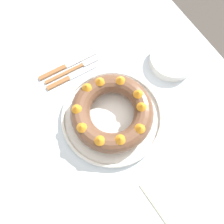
{
  "coord_description": "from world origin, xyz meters",
  "views": [
    {
      "loc": [
        0.24,
        -0.12,
        1.44
      ],
      "look_at": [
        0.03,
        0.01,
        0.78
      ],
      "focal_mm": 35.0,
      "sensor_mm": 36.0,
      "label": 1
    }
  ],
  "objects_px": {
    "fork": "(76,68)",
    "cake_knife": "(69,78)",
    "side_bowl": "(172,60)",
    "serving_dish": "(112,116)",
    "serving_knife": "(65,67)",
    "bundt_cake": "(112,112)",
    "napkin": "(170,197)"
  },
  "relations": [
    {
      "from": "fork",
      "to": "cake_knife",
      "type": "height_order",
      "value": "cake_knife"
    },
    {
      "from": "cake_knife",
      "to": "side_bowl",
      "type": "relative_size",
      "value": 1.2
    },
    {
      "from": "serving_dish",
      "to": "fork",
      "type": "distance_m",
      "value": 0.24
    },
    {
      "from": "fork",
      "to": "side_bowl",
      "type": "height_order",
      "value": "side_bowl"
    },
    {
      "from": "fork",
      "to": "serving_knife",
      "type": "height_order",
      "value": "serving_knife"
    },
    {
      "from": "serving_dish",
      "to": "fork",
      "type": "bearing_deg",
      "value": -175.41
    },
    {
      "from": "fork",
      "to": "side_bowl",
      "type": "relative_size",
      "value": 1.29
    },
    {
      "from": "serving_dish",
      "to": "serving_knife",
      "type": "bearing_deg",
      "value": -168.71
    },
    {
      "from": "serving_knife",
      "to": "fork",
      "type": "bearing_deg",
      "value": 55.32
    },
    {
      "from": "bundt_cake",
      "to": "napkin",
      "type": "distance_m",
      "value": 0.32
    },
    {
      "from": "side_bowl",
      "to": "serving_dish",
      "type": "bearing_deg",
      "value": -75.71
    },
    {
      "from": "cake_knife",
      "to": "fork",
      "type": "bearing_deg",
      "value": 115.39
    },
    {
      "from": "side_bowl",
      "to": "fork",
      "type": "bearing_deg",
      "value": -116.22
    },
    {
      "from": "cake_knife",
      "to": "side_bowl",
      "type": "height_order",
      "value": "side_bowl"
    },
    {
      "from": "serving_dish",
      "to": "fork",
      "type": "relative_size",
      "value": 1.59
    },
    {
      "from": "serving_knife",
      "to": "side_bowl",
      "type": "relative_size",
      "value": 1.43
    },
    {
      "from": "serving_dish",
      "to": "serving_knife",
      "type": "distance_m",
      "value": 0.27
    },
    {
      "from": "bundt_cake",
      "to": "cake_knife",
      "type": "height_order",
      "value": "bundt_cake"
    },
    {
      "from": "fork",
      "to": "side_bowl",
      "type": "bearing_deg",
      "value": 62.41
    },
    {
      "from": "side_bowl",
      "to": "napkin",
      "type": "bearing_deg",
      "value": -35.97
    },
    {
      "from": "fork",
      "to": "serving_dish",
      "type": "bearing_deg",
      "value": 3.23
    },
    {
      "from": "bundt_cake",
      "to": "napkin",
      "type": "xyz_separation_m",
      "value": [
        0.31,
        0.02,
        -0.06
      ]
    },
    {
      "from": "side_bowl",
      "to": "napkin",
      "type": "height_order",
      "value": "side_bowl"
    },
    {
      "from": "serving_dish",
      "to": "bundt_cake",
      "type": "xyz_separation_m",
      "value": [
        -0.0,
        -0.0,
        0.05
      ]
    },
    {
      "from": "fork",
      "to": "side_bowl",
      "type": "distance_m",
      "value": 0.36
    },
    {
      "from": "bundt_cake",
      "to": "napkin",
      "type": "bearing_deg",
      "value": 4.26
    },
    {
      "from": "serving_dish",
      "to": "cake_knife",
      "type": "distance_m",
      "value": 0.22
    },
    {
      "from": "side_bowl",
      "to": "serving_knife",
      "type": "bearing_deg",
      "value": -117.46
    },
    {
      "from": "serving_knife",
      "to": "napkin",
      "type": "bearing_deg",
      "value": 10.79
    },
    {
      "from": "serving_knife",
      "to": "side_bowl",
      "type": "bearing_deg",
      "value": 65.84
    },
    {
      "from": "serving_knife",
      "to": "cake_knife",
      "type": "xyz_separation_m",
      "value": [
        0.05,
        -0.01,
        0.0
      ]
    },
    {
      "from": "serving_knife",
      "to": "napkin",
      "type": "distance_m",
      "value": 0.58
    }
  ]
}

